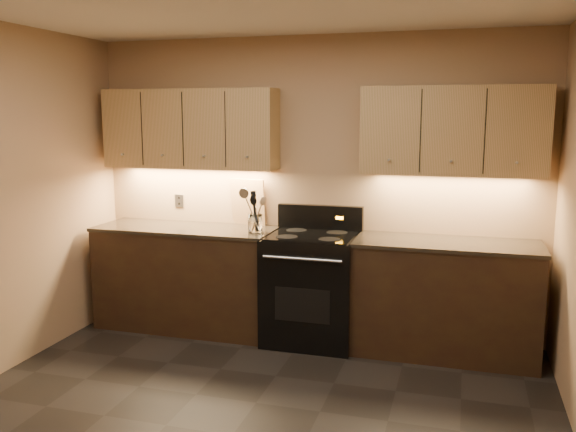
{
  "coord_description": "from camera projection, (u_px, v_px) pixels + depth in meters",
  "views": [
    {
      "loc": [
        1.29,
        -3.2,
        1.93
      ],
      "look_at": [
        -0.07,
        1.45,
        1.12
      ],
      "focal_mm": 38.0,
      "sensor_mm": 36.0,
      "label": 1
    }
  ],
  "objects": [
    {
      "name": "utensil_crock",
      "position": [
        255.0,
        224.0,
        5.22
      ],
      "size": [
        0.13,
        0.13,
        0.16
      ],
      "color": "white",
      "rests_on": "counter_left"
    },
    {
      "name": "cutting_board",
      "position": [
        248.0,
        202.0,
        5.54
      ],
      "size": [
        0.34,
        0.11,
        0.42
      ],
      "primitive_type": "cube",
      "rotation": [
        0.1,
        0.0,
        -0.15
      ],
      "color": "tan",
      "rests_on": "counter_left"
    },
    {
      "name": "wooden_spoon",
      "position": [
        252.0,
        213.0,
        5.19
      ],
      "size": [
        0.15,
        0.13,
        0.31
      ],
      "primitive_type": null,
      "rotation": [
        -0.19,
        0.33,
        0.16
      ],
      "color": "tan",
      "rests_on": "utensil_crock"
    },
    {
      "name": "outlet_plate",
      "position": [
        179.0,
        201.0,
        5.76
      ],
      "size": [
        0.08,
        0.01,
        0.12
      ],
      "primitive_type": "cube",
      "color": "#B2B5BA",
      "rests_on": "wall_back"
    },
    {
      "name": "steel_spatula",
      "position": [
        258.0,
        210.0,
        5.19
      ],
      "size": [
        0.16,
        0.15,
        0.37
      ],
      "primitive_type": null,
      "rotation": [
        -0.07,
        -0.17,
        -0.37
      ],
      "color": "silver",
      "rests_on": "utensil_crock"
    },
    {
      "name": "stove",
      "position": [
        312.0,
        286.0,
        5.19
      ],
      "size": [
        0.76,
        0.68,
        1.14
      ],
      "color": "black",
      "rests_on": "ground"
    },
    {
      "name": "counter_right",
      "position": [
        445.0,
        298.0,
        4.91
      ],
      "size": [
        1.46,
        0.62,
        0.93
      ],
      "color": "black",
      "rests_on": "ground"
    },
    {
      "name": "wall_back",
      "position": [
        313.0,
        186.0,
        5.38
      ],
      "size": [
        4.0,
        0.04,
        2.6
      ],
      "primitive_type": "cube",
      "color": "#9C835C",
      "rests_on": "ground"
    },
    {
      "name": "counter_left",
      "position": [
        187.0,
        277.0,
        5.54
      ],
      "size": [
        1.62,
        0.62,
        0.93
      ],
      "color": "black",
      "rests_on": "ground"
    },
    {
      "name": "black_turner",
      "position": [
        257.0,
        210.0,
        5.18
      ],
      "size": [
        0.13,
        0.11,
        0.36
      ],
      "primitive_type": null,
      "rotation": [
        -0.06,
        -0.1,
        0.23
      ],
      "color": "black",
      "rests_on": "utensil_crock"
    },
    {
      "name": "black_spoon",
      "position": [
        256.0,
        212.0,
        5.22
      ],
      "size": [
        0.06,
        0.14,
        0.31
      ],
      "primitive_type": null,
      "rotation": [
        0.25,
        -0.02,
        0.05
      ],
      "color": "black",
      "rests_on": "utensil_crock"
    },
    {
      "name": "steel_skimmer",
      "position": [
        259.0,
        210.0,
        5.17
      ],
      "size": [
        0.23,
        0.11,
        0.38
      ],
      "primitive_type": null,
      "rotation": [
        0.07,
        -0.39,
        -0.11
      ],
      "color": "silver",
      "rests_on": "utensil_crock"
    },
    {
      "name": "upper_cab_left",
      "position": [
        190.0,
        129.0,
        5.46
      ],
      "size": [
        1.6,
        0.3,
        0.7
      ],
      "primitive_type": "cube",
      "color": "tan",
      "rests_on": "wall_back"
    },
    {
      "name": "upper_cab_right",
      "position": [
        453.0,
        131.0,
        4.83
      ],
      "size": [
        1.44,
        0.3,
        0.7
      ],
      "primitive_type": "cube",
      "color": "tan",
      "rests_on": "wall_back"
    }
  ]
}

